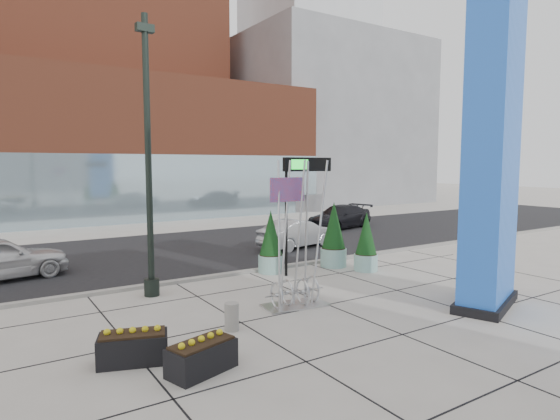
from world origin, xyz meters
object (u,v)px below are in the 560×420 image
blue_pylon (492,150)px  car_silver_mid (297,234)px  lamp_post (149,184)px  public_art_sculpture (295,268)px  concrete_bollard (232,317)px  overhead_street_sign (303,174)px

blue_pylon → car_silver_mid: blue_pylon is taller
blue_pylon → car_silver_mid: (0.89, 11.22, -3.95)m
blue_pylon → lamp_post: bearing=119.7°
blue_pylon → public_art_sculpture: (-4.82, 3.15, -3.52)m
concrete_bollard → overhead_street_sign: (5.24, 4.18, 3.54)m
lamp_post → blue_pylon: bearing=-39.1°
blue_pylon → car_silver_mid: bearing=64.3°
overhead_street_sign → car_silver_mid: size_ratio=1.03×
blue_pylon → lamp_post: size_ratio=1.09×
lamp_post → concrete_bollard: 5.46m
public_art_sculpture → concrete_bollard: (-2.58, -0.83, -0.80)m
lamp_post → public_art_sculpture: lamp_post is taller
blue_pylon → car_silver_mid: size_ratio=2.20×
blue_pylon → overhead_street_sign: 6.89m
concrete_bollard → car_silver_mid: 12.17m
concrete_bollard → blue_pylon: bearing=-17.4°
lamp_post → car_silver_mid: 10.54m
public_art_sculpture → overhead_street_sign: overhead_street_sign is taller
public_art_sculpture → lamp_post: bearing=140.2°
overhead_street_sign → lamp_post: bearing=-179.2°
public_art_sculpture → overhead_street_sign: (2.67, 3.35, 2.74)m
public_art_sculpture → concrete_bollard: public_art_sculpture is taller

